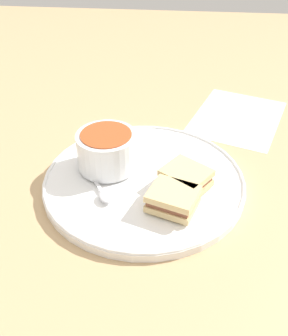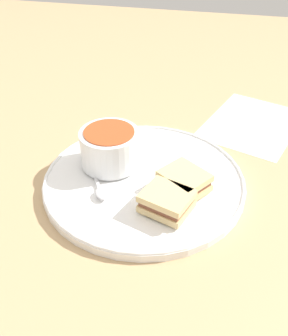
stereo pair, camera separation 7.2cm
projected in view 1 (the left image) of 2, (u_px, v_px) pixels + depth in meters
name	position (u px, v px, depth m)	size (l,w,h in m)	color
ground_plane	(144.00, 184.00, 0.75)	(2.40, 2.40, 0.00)	tan
plate	(144.00, 180.00, 0.74)	(0.38, 0.38, 0.02)	white
soup_bowl	(107.00, 150.00, 0.74)	(0.11, 0.11, 0.07)	white
spoon	(104.00, 195.00, 0.69)	(0.07, 0.10, 0.01)	silver
sandwich_half_near	(173.00, 199.00, 0.66)	(0.10, 0.09, 0.03)	#DBBC7F
sandwich_half_far	(186.00, 178.00, 0.71)	(0.10, 0.10, 0.03)	#DBBC7F
menu_sheet	(237.00, 117.00, 0.95)	(0.27, 0.30, 0.00)	white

